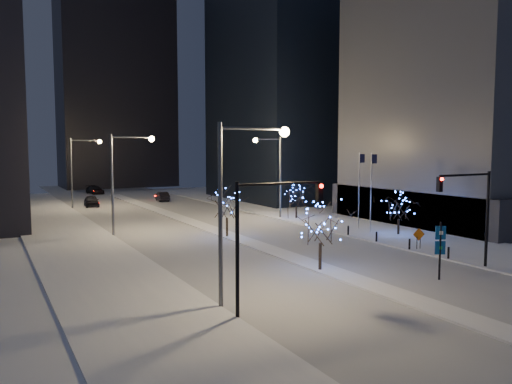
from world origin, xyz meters
TOP-DOWN VIEW (x-y plane):
  - ground at (0.00, 0.00)m, footprint 160.00×160.00m
  - road at (0.00, 35.00)m, footprint 20.00×130.00m
  - median at (0.00, 30.00)m, footprint 2.00×80.00m
  - east_sidewalk at (15.00, 20.00)m, footprint 10.00×90.00m
  - west_sidewalk at (-14.00, 20.00)m, footprint 8.00×90.00m
  - midrise_block at (34.00, 18.00)m, footprint 30.00×22.00m
  - plinth at (34.00, 18.00)m, footprint 30.00×24.00m
  - horizon_block at (6.00, 92.00)m, footprint 24.00×14.00m
  - street_lamp_w_near at (-8.94, 2.00)m, footprint 4.40×0.56m
  - street_lamp_w_mid at (-8.94, 27.00)m, footprint 4.40×0.56m
  - street_lamp_w_far at (-8.94, 52.00)m, footprint 4.40×0.56m
  - street_lamp_east at (10.08, 30.00)m, footprint 3.90×0.56m
  - traffic_signal_west at (-8.44, -0.00)m, footprint 5.26×0.43m
  - traffic_signal_east at (8.94, 1.00)m, footprint 5.26×0.43m
  - flagpoles at (13.37, 17.25)m, footprint 1.35×2.60m
  - bollards at (10.20, 10.00)m, footprint 0.16×12.16m
  - car_near at (-6.99, 53.98)m, footprint 2.39×4.95m
  - car_mid at (4.58, 56.23)m, footprint 2.07×4.68m
  - car_far at (-2.53, 74.58)m, footprint 2.94×5.53m
  - holiday_tree_median_near at (-0.50, 6.00)m, footprint 4.26×4.26m
  - holiday_tree_median_far at (-0.50, 21.14)m, footprint 4.89×4.89m
  - holiday_tree_plaza_near at (14.82, 13.94)m, footprint 4.16×4.16m
  - holiday_tree_plaza_far at (12.25, 28.32)m, footprint 4.87×4.87m
  - wayfinding_sign at (5.00, 0.36)m, footprint 0.66×0.37m
  - construction_sign at (11.02, 7.78)m, footprint 1.04×0.34m

SIDE VIEW (x-z plane):
  - ground at x=0.00m, z-range 0.00..0.00m
  - road at x=0.00m, z-range 0.00..0.02m
  - median at x=0.00m, z-range 0.00..0.15m
  - east_sidewalk at x=15.00m, z-range 0.00..0.15m
  - west_sidewalk at x=-14.00m, z-range 0.00..0.15m
  - bollards at x=10.20m, z-range 0.15..1.05m
  - car_mid at x=4.58m, z-range 0.00..1.49m
  - car_far at x=-2.53m, z-range 0.00..1.52m
  - car_near at x=-6.99m, z-range 0.00..1.63m
  - construction_sign at x=11.02m, z-range 0.33..2.11m
  - plinth at x=34.00m, z-range 0.00..4.00m
  - wayfinding_sign at x=5.00m, z-range 0.44..4.29m
  - holiday_tree_plaza_near at x=14.82m, z-range 0.75..5.16m
  - holiday_tree_plaza_far at x=12.25m, z-range 0.72..5.43m
  - holiday_tree_median_far at x=-0.50m, z-range 0.89..5.70m
  - holiday_tree_median_near at x=-0.50m, z-range 0.94..5.86m
  - traffic_signal_west at x=-8.44m, z-range 1.26..8.26m
  - traffic_signal_east at x=8.94m, z-range 1.26..8.26m
  - flagpoles at x=13.37m, z-range 0.80..8.80m
  - street_lamp_east at x=10.08m, z-range 1.45..11.45m
  - street_lamp_w_near at x=-8.94m, z-range 1.50..11.50m
  - street_lamp_w_mid at x=-8.94m, z-range 1.50..11.50m
  - street_lamp_w_far at x=-8.94m, z-range 1.50..11.50m
  - midrise_block at x=34.00m, z-range 0.00..30.00m
  - horizon_block at x=6.00m, z-range 0.00..42.00m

